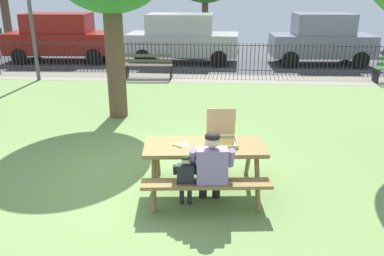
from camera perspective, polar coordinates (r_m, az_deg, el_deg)
ground at (r=8.73m, az=-3.34°, el=-0.76°), size 28.00×12.29×0.02m
cobblestone_walkway at (r=13.93m, az=-0.40°, el=7.05°), size 28.00×1.40×0.01m
street_asphalt at (r=17.95m, az=0.69°, el=9.88°), size 28.00×6.82×0.01m
picnic_table_foreground at (r=6.06m, az=1.78°, el=-3.96°), size 1.93×1.64×0.79m
pizza_box_open at (r=6.08m, az=4.22°, el=-1.22°), size 0.48×0.52×0.49m
pizza_slice_on_table at (r=6.02m, az=-1.55°, el=-2.28°), size 0.27×0.30×0.02m
adult_at_table at (r=5.59m, az=2.78°, el=-5.44°), size 0.63×0.62×1.19m
child_at_table at (r=5.61m, az=-0.92°, el=-6.87°), size 0.35×0.35×0.86m
iron_fence_streetside at (r=14.50m, az=-0.17°, el=9.87°), size 22.85×0.03×1.12m
park_bench_center at (r=13.89m, az=-6.15°, el=8.67°), size 1.62×0.52×0.85m
lamp_post_walkway at (r=14.29m, az=-21.98°, el=15.66°), size 0.28×0.28×3.87m
parked_car_left at (r=17.90m, az=-18.01°, el=12.20°), size 4.49×2.09×1.94m
parked_car_center at (r=16.69m, az=-1.36°, el=12.65°), size 4.46×2.03×1.94m
parked_car_right at (r=17.05m, az=17.84°, el=11.91°), size 3.97×1.96×1.98m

